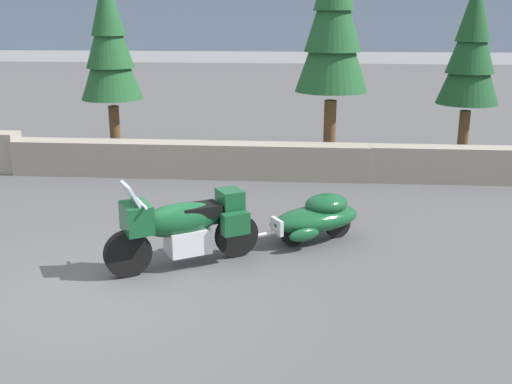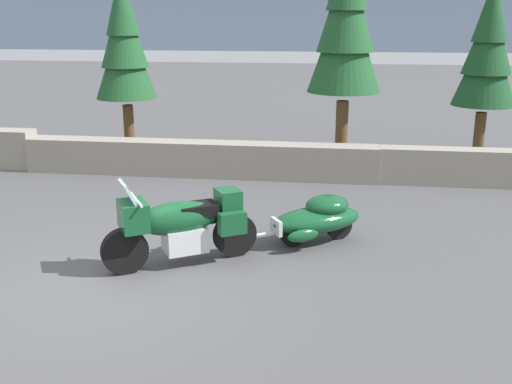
# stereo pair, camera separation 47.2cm
# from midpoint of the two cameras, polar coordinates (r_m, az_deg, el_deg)

# --- Properties ---
(ground_plane) EXTENTS (80.00, 80.00, 0.00)m
(ground_plane) POSITION_cam_midpoint_polar(r_m,az_deg,el_deg) (8.34, -13.09, -8.79)
(ground_plane) COLOR #4C4C4F
(stone_guard_wall) EXTENTS (24.00, 0.62, 0.92)m
(stone_guard_wall) POSITION_cam_midpoint_polar(r_m,az_deg,el_deg) (13.77, -6.98, 3.35)
(stone_guard_wall) COLOR gray
(stone_guard_wall) RESTS_ON ground
(touring_motorcycle) EXTENTS (2.05, 1.44, 1.33)m
(touring_motorcycle) POSITION_cam_midpoint_polar(r_m,az_deg,el_deg) (8.67, -5.61, -3.02)
(touring_motorcycle) COLOR black
(touring_motorcycle) RESTS_ON ground
(car_shaped_trailer) EXTENTS (2.07, 1.45, 0.76)m
(car_shaped_trailer) POSITION_cam_midpoint_polar(r_m,az_deg,el_deg) (9.61, 7.25, -2.45)
(car_shaped_trailer) COLOR black
(car_shaped_trailer) RESTS_ON ground
(pine_tree_tall) EXTENTS (1.69, 1.69, 5.47)m
(pine_tree_tall) POSITION_cam_midpoint_polar(r_m,az_deg,el_deg) (14.26, 9.51, 15.89)
(pine_tree_tall) COLOR brown
(pine_tree_tall) RESTS_ON ground
(pine_tree_secondary) EXTENTS (1.51, 1.51, 4.60)m
(pine_tree_secondary) POSITION_cam_midpoint_polar(r_m,az_deg,el_deg) (15.49, -11.53, 13.78)
(pine_tree_secondary) COLOR brown
(pine_tree_secondary) RESTS_ON ground
(pine_tree_far_right) EXTENTS (1.47, 1.47, 4.42)m
(pine_tree_far_right) POSITION_cam_midpoint_polar(r_m,az_deg,el_deg) (15.37, 21.99, 12.51)
(pine_tree_far_right) COLOR brown
(pine_tree_far_right) RESTS_ON ground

